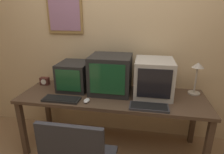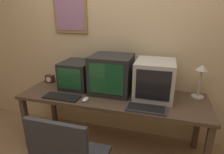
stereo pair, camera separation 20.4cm
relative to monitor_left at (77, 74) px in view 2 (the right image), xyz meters
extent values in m
cube|color=#D1B284|center=(0.48, 0.32, 0.42)|extent=(8.00, 0.05, 2.60)
cube|color=olive|center=(-0.18, 0.28, 0.73)|extent=(0.45, 0.02, 0.52)
cube|color=gray|center=(-0.18, 0.27, 0.73)|extent=(0.40, 0.01, 0.45)
cube|color=#4C3828|center=(0.48, -0.12, -0.18)|extent=(2.07, 0.67, 0.04)
cube|color=#4C3828|center=(-0.51, -0.40, -0.54)|extent=(0.06, 0.06, 0.68)
cube|color=#4C3828|center=(-0.51, 0.17, -0.54)|extent=(0.06, 0.06, 0.68)
cube|color=#4C3828|center=(1.47, 0.17, -0.54)|extent=(0.06, 0.06, 0.68)
cube|color=black|center=(0.00, 0.00, 0.00)|extent=(0.34, 0.39, 0.33)
cube|color=#194C28|center=(0.00, -0.19, 0.01)|extent=(0.28, 0.01, 0.25)
cube|color=black|center=(0.45, -0.02, 0.05)|extent=(0.46, 0.41, 0.43)
cube|color=#194C28|center=(0.45, -0.23, 0.06)|extent=(0.37, 0.01, 0.33)
cube|color=#B7B2A8|center=(0.93, -0.01, 0.04)|extent=(0.41, 0.43, 0.40)
cube|color=black|center=(0.93, -0.23, 0.05)|extent=(0.34, 0.01, 0.31)
cube|color=black|center=(-0.03, -0.34, -0.15)|extent=(0.40, 0.15, 0.02)
cube|color=black|center=(-0.03, -0.34, -0.14)|extent=(0.36, 0.13, 0.00)
cube|color=#333338|center=(0.89, -0.35, -0.15)|extent=(0.38, 0.17, 0.02)
cube|color=black|center=(0.89, -0.35, -0.14)|extent=(0.35, 0.14, 0.00)
ellipsoid|color=silver|center=(0.25, -0.33, -0.15)|extent=(0.06, 0.11, 0.03)
cube|color=#4C231E|center=(-0.43, 0.05, -0.11)|extent=(0.11, 0.06, 0.10)
cylinder|color=white|center=(-0.43, 0.01, -0.11)|extent=(0.07, 0.01, 0.07)
cylinder|color=#B2A899|center=(1.40, 0.08, -0.15)|extent=(0.13, 0.13, 0.02)
cylinder|color=#B2A899|center=(1.40, 0.08, 0.01)|extent=(0.02, 0.02, 0.30)
cone|color=#B2A899|center=(1.40, 0.08, 0.18)|extent=(0.13, 0.13, 0.06)
cube|color=#2D2D33|center=(0.38, -1.10, -0.18)|extent=(0.45, 0.04, 0.50)
camera|label=1|loc=(0.82, -2.02, 0.73)|focal=30.00mm
camera|label=2|loc=(1.02, -1.97, 0.73)|focal=30.00mm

